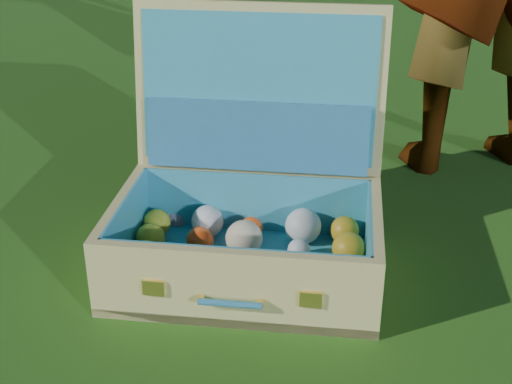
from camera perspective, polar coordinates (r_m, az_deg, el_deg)
name	(u,v)px	position (r m, az deg, el deg)	size (l,w,h in m)	color
ground	(325,253)	(2.02, 5.55, -4.91)	(60.00, 60.00, 0.00)	#215114
stray_ball	(177,219)	(2.12, -6.36, -2.16)	(0.08, 0.08, 0.08)	#3A6397
suitcase	(251,198)	(1.90, -0.42, -0.50)	(0.78, 0.68, 0.66)	#DDCB77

